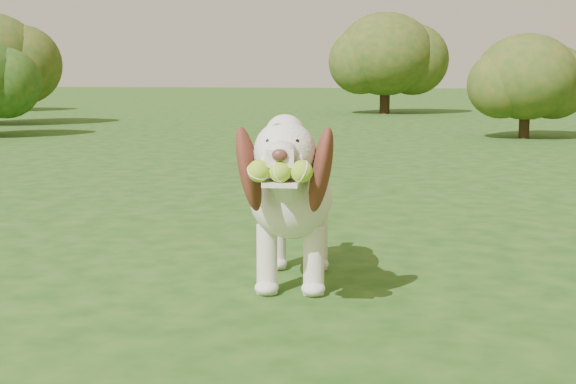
# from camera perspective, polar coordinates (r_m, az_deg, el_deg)

# --- Properties ---
(ground) EXTENTS (80.00, 80.00, 0.00)m
(ground) POSITION_cam_1_polar(r_m,az_deg,el_deg) (4.18, -2.16, -4.66)
(ground) COLOR #194313
(ground) RESTS_ON ground
(dog) EXTENTS (0.47, 1.22, 0.79)m
(dog) POSITION_cam_1_polar(r_m,az_deg,el_deg) (3.55, 0.32, -0.10)
(dog) COLOR white
(dog) RESTS_ON ground
(shrub_c) EXTENTS (1.43, 1.43, 1.48)m
(shrub_c) POSITION_cam_1_polar(r_m,az_deg,el_deg) (11.88, 16.59, 7.85)
(shrub_c) COLOR #382314
(shrub_c) RESTS_ON ground
(shrub_i) EXTENTS (2.16, 2.16, 2.23)m
(shrub_i) POSITION_cam_1_polar(r_m,az_deg,el_deg) (18.11, 6.95, 9.71)
(shrub_i) COLOR #382314
(shrub_i) RESTS_ON ground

